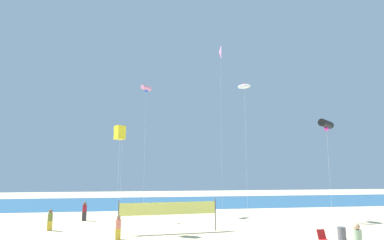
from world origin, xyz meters
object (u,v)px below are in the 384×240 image
at_px(trash_barrel, 342,234).
at_px(kite_pink_delta, 220,53).
at_px(beachgoer_maroon_shirt, 85,210).
at_px(kite_yellow_box, 120,133).
at_px(beachgoer_coral_shirt, 118,226).
at_px(kite_pink_tube, 146,89).
at_px(kite_white_inflatable, 244,87).
at_px(volleyball_net, 169,210).
at_px(beachgoer_olive_shirt, 50,219).
at_px(kite_black_tube, 326,124).
at_px(folding_beach_chair, 323,237).
at_px(kite_black_diamond, 122,142).

relative_size(trash_barrel, kite_pink_delta, 0.05).
height_order(beachgoer_maroon_shirt, kite_yellow_box, kite_yellow_box).
distance_m(beachgoer_coral_shirt, kite_pink_tube, 18.53).
height_order(kite_white_inflatable, kite_yellow_box, kite_white_inflatable).
bearing_deg(kite_white_inflatable, volleyball_net, -144.08).
distance_m(beachgoer_maroon_shirt, beachgoer_olive_shirt, 5.08).
bearing_deg(kite_pink_tube, kite_pink_delta, -21.93).
distance_m(kite_yellow_box, kite_pink_delta, 15.81).
distance_m(volleyball_net, kite_pink_delta, 18.70).
bearing_deg(beachgoer_olive_shirt, kite_black_tube, -41.52).
height_order(folding_beach_chair, kite_pink_tube, kite_pink_tube).
relative_size(kite_white_inflatable, kite_pink_tube, 0.95).
distance_m(beachgoer_olive_shirt, kite_pink_tube, 17.28).
bearing_deg(beachgoer_olive_shirt, beachgoer_maroon_shirt, 30.93).
bearing_deg(beachgoer_maroon_shirt, kite_yellow_box, -25.46).
height_order(folding_beach_chair, kite_yellow_box, kite_yellow_box).
relative_size(beachgoer_coral_shirt, trash_barrel, 1.86).
xyz_separation_m(beachgoer_olive_shirt, kite_pink_tube, (7.17, 8.95, 12.94)).
xyz_separation_m(folding_beach_chair, kite_pink_delta, (-2.79, 13.59, 16.85)).
bearing_deg(volleyball_net, beachgoer_olive_shirt, 165.39).
bearing_deg(beachgoer_olive_shirt, trash_barrel, -57.64).
bearing_deg(folding_beach_chair, beachgoer_olive_shirt, 161.41).
height_order(kite_yellow_box, kite_black_tube, kite_black_tube).
distance_m(beachgoer_maroon_shirt, kite_white_inflatable, 19.43).
relative_size(beachgoer_maroon_shirt, kite_yellow_box, 0.21).
xyz_separation_m(kite_black_diamond, kite_black_tube, (17.89, -5.46, 1.37)).
xyz_separation_m(beachgoer_coral_shirt, kite_yellow_box, (-0.30, 2.75, 6.59)).
distance_m(beachgoer_maroon_shirt, trash_barrel, 21.45).
distance_m(folding_beach_chair, kite_white_inflatable, 16.92).
distance_m(volleyball_net, kite_black_diamond, 9.56).
xyz_separation_m(beachgoer_coral_shirt, beachgoer_olive_shirt, (-5.36, 4.20, 0.01)).
xyz_separation_m(folding_beach_chair, kite_pink_tube, (-10.68, 16.77, 13.31)).
bearing_deg(beachgoer_maroon_shirt, beachgoer_coral_shirt, -31.56).
bearing_deg(kite_yellow_box, kite_pink_delta, 35.83).
bearing_deg(kite_white_inflatable, kite_yellow_box, -157.22).
bearing_deg(volleyball_net, kite_black_diamond, 120.50).
relative_size(kite_yellow_box, kite_pink_delta, 0.44).
bearing_deg(kite_yellow_box, kite_black_diamond, 91.30).
xyz_separation_m(kite_white_inflatable, kite_pink_delta, (-1.90, 2.22, 4.35)).
xyz_separation_m(folding_beach_chair, kite_black_tube, (4.97, 6.74, 8.10)).
xyz_separation_m(trash_barrel, kite_pink_delta, (-4.78, 12.54, 16.90)).
xyz_separation_m(beachgoer_coral_shirt, kite_pink_tube, (1.81, 13.14, 12.94)).
bearing_deg(folding_beach_chair, kite_black_tube, 58.67).
bearing_deg(beachgoer_coral_shirt, kite_black_diamond, -8.20).
bearing_deg(volleyball_net, kite_yellow_box, 167.23).
bearing_deg(kite_pink_tube, kite_black_diamond, -116.10).
bearing_deg(beachgoer_maroon_shirt, kite_black_diamond, 29.56).
distance_m(beachgoer_olive_shirt, volleyball_net, 9.20).
bearing_deg(trash_barrel, folding_beach_chair, -152.04).
distance_m(kite_white_inflatable, kite_yellow_box, 14.04).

